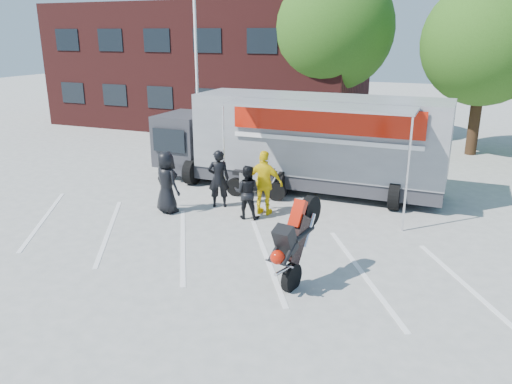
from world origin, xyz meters
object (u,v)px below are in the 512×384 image
Objects in this scene: tree_mid at (485,43)px; spectator_leather_b at (219,179)px; spectator_hivis at (264,183)px; tree_left at (333,29)px; flagpole at (201,41)px; transporter_truck at (303,189)px; parked_motorcycle at (256,198)px; spectator_leather_c at (247,192)px; spectator_leather_a at (167,182)px; stunt_bike_rider at (306,277)px.

tree_mid is 13.93m from spectator_leather_b.
tree_left is at bearing -85.16° from spectator_hivis.
flagpole reaches higher than spectator_leather_b.
tree_left is (4.24, 6.00, 0.51)m from flagpole.
parked_motorcycle is at bearing -125.52° from transporter_truck.
spectator_hivis is (1.61, -0.11, 0.06)m from spectator_leather_b.
tree_left reaches higher than spectator_hivis.
parked_motorcycle is 2.07m from spectator_leather_c.
flagpole is 8.12m from spectator_leather_b.
spectator_leather_a reaches higher than spectator_leather_b.
spectator_leather_c is (-6.35, -11.60, -4.13)m from tree_mid.
tree_mid is 15.88m from stunt_bike_rider.
spectator_hivis reaches higher than spectator_leather_c.
spectator_leather_a reaches higher than stunt_bike_rider.
spectator_leather_c is (0.46, -1.85, 0.82)m from parked_motorcycle.
spectator_leather_c is (-2.76, 3.06, 0.82)m from stunt_bike_rider.
stunt_bike_rider is 1.08× the size of spectator_hivis.
spectator_leather_b is (-0.79, -1.21, 0.93)m from parked_motorcycle.
spectator_leather_a is (-1.85, -13.04, -4.60)m from tree_left.
flagpole is 8.19m from transporter_truck.
spectator_hivis is at bearing 135.76° from stunt_bike_rider.
tree_mid is 0.73× the size of transporter_truck.
flagpole is at bearing 41.89° from parked_motorcycle.
flagpole reaches higher than transporter_truck.
spectator_leather_a is (-5.27, 2.62, 0.97)m from stunt_bike_rider.
tree_left is 16.97m from stunt_bike_rider.
spectator_leather_b is (3.65, -5.97, -4.12)m from flagpole.
spectator_hivis is (0.82, -1.33, 1.00)m from parked_motorcycle.
spectator_leather_b is 1.40m from spectator_leather_c.
tree_mid is 3.55× the size of stunt_bike_rider.
parked_motorcycle is at bearing -58.15° from spectator_hivis.
transporter_truck is 6.84m from stunt_bike_rider.
tree_left is 4.46× the size of spectator_leather_a.
transporter_truck is 5.40× the size of spectator_leather_a.
tree_mid reaches higher than spectator_hivis.
tree_left reaches higher than flagpole.
flagpole is 8.49m from spectator_leather_a.
stunt_bike_rider is 4.20m from spectator_leather_c.
tree_left is 4.32× the size of spectator_hivis.
stunt_bike_rider is (3.42, -15.66, -5.57)m from tree_left.
tree_left is 1.13× the size of tree_mid.
spectator_leather_a is 1.18× the size of spectator_leather_c.
transporter_truck is (-5.62, -8.13, -4.94)m from tree_mid.
parked_motorcycle is (-1.19, -1.63, 0.00)m from transporter_truck.
spectator_hivis is (-2.40, 3.58, 1.00)m from stunt_bike_rider.
parked_motorcycle is (4.44, -4.76, -5.05)m from flagpole.
tree_mid reaches higher than spectator_leather_c.
stunt_bike_rider is at bearing 113.62° from spectator_leather_b.
spectator_leather_a is 2.54m from spectator_leather_c.
spectator_hivis reaches higher than transporter_truck.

